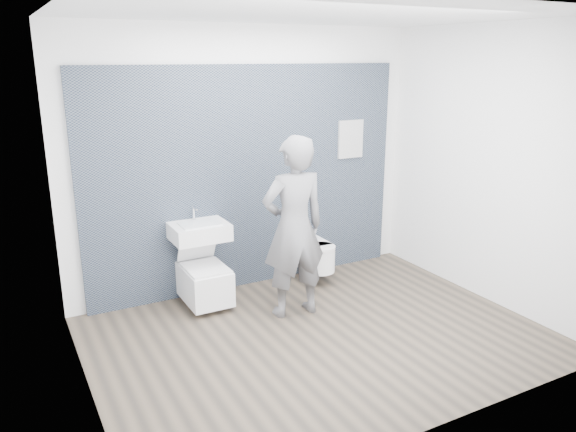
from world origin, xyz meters
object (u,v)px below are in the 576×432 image
washbasin (199,231)px  visitor (294,228)px  toilet_square (205,281)px  toilet_rounded (316,256)px

washbasin → visitor: (0.71, -0.68, 0.12)m
toilet_square → visitor: (0.71, -0.59, 0.63)m
toilet_rounded → washbasin: bearing=177.1°
toilet_rounded → visitor: (-0.62, -0.61, 0.59)m
washbasin → visitor: size_ratio=0.32×
washbasin → toilet_square: (-0.00, -0.09, -0.52)m
toilet_square → visitor: bearing=-39.7°
toilet_square → toilet_rounded: (1.34, 0.02, 0.04)m
washbasin → visitor: visitor is taller
visitor → toilet_rounded: bearing=-132.7°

